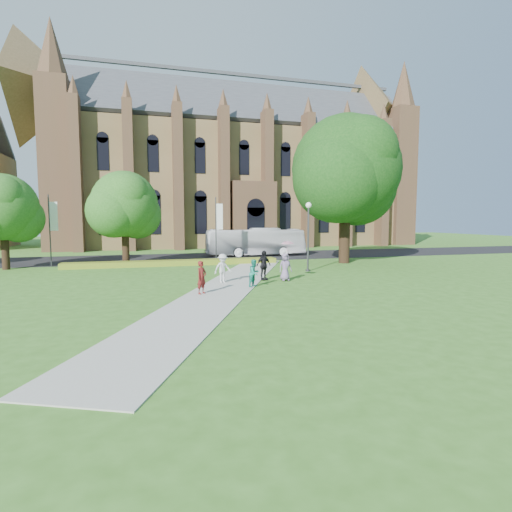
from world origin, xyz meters
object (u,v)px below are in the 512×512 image
object	(u,v)px
streetlamp	(308,228)
pedestrian_0	(202,277)
tour_coach	(255,242)
large_tree	(346,170)

from	to	relation	value
streetlamp	pedestrian_0	world-z (taller)	streetlamp
streetlamp	tour_coach	bearing A→B (deg)	91.46
large_tree	streetlamp	bearing A→B (deg)	-140.71
streetlamp	tour_coach	size ratio (longest dim) A/B	0.49
tour_coach	large_tree	bearing A→B (deg)	-144.48
tour_coach	pedestrian_0	distance (m)	22.44
streetlamp	pedestrian_0	size ratio (longest dim) A/B	3.00
streetlamp	large_tree	xyz separation A→B (m)	(5.50, 4.50, 5.07)
streetlamp	tour_coach	xyz separation A→B (m)	(-0.34, 13.39, -1.78)
streetlamp	large_tree	distance (m)	8.73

